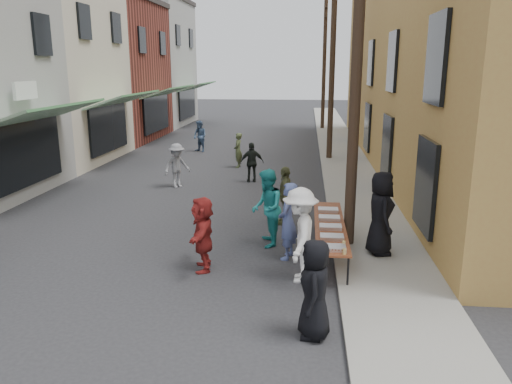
% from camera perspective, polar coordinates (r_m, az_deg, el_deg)
% --- Properties ---
extents(ground, '(120.00, 120.00, 0.00)m').
position_cam_1_polar(ground, '(10.36, -13.02, -10.98)').
color(ground, '#28282B').
rests_on(ground, ground).
extents(sidewalk, '(2.20, 60.00, 0.10)m').
position_cam_1_polar(sidewalk, '(24.30, 9.98, 3.76)').
color(sidewalk, gray).
rests_on(sidewalk, ground).
extents(storefront_row, '(8.00, 37.00, 9.00)m').
position_cam_1_polar(storefront_row, '(27.23, -23.80, 12.52)').
color(storefront_row, maroon).
rests_on(storefront_row, ground).
extents(building_ochre, '(10.00, 28.00, 10.00)m').
position_cam_1_polar(building_ochre, '(24.18, 25.72, 14.36)').
color(building_ochre, '#AC7A3D').
rests_on(building_ochre, ground).
extents(utility_pole_near, '(0.26, 0.26, 9.00)m').
position_cam_1_polar(utility_pole_near, '(11.90, 11.47, 14.67)').
color(utility_pole_near, '#2D2116').
rests_on(utility_pole_near, ground).
extents(utility_pole_mid, '(0.26, 0.26, 9.00)m').
position_cam_1_polar(utility_pole_mid, '(23.88, 8.71, 14.37)').
color(utility_pole_mid, '#2D2116').
rests_on(utility_pole_mid, ground).
extents(utility_pole_far, '(0.26, 0.26, 9.00)m').
position_cam_1_polar(utility_pole_far, '(35.87, 7.80, 14.26)').
color(utility_pole_far, '#2D2116').
rests_on(utility_pole_far, ground).
extents(serving_table, '(0.70, 4.00, 0.75)m').
position_cam_1_polar(serving_table, '(11.81, 8.44, -3.88)').
color(serving_table, brown).
rests_on(serving_table, ground).
extents(catering_tray_sausage, '(0.50, 0.33, 0.08)m').
position_cam_1_polar(catering_tray_sausage, '(10.23, 8.84, -6.31)').
color(catering_tray_sausage, maroon).
rests_on(catering_tray_sausage, serving_table).
extents(catering_tray_foil_b, '(0.50, 0.33, 0.08)m').
position_cam_1_polar(catering_tray_foil_b, '(10.84, 8.67, -5.12)').
color(catering_tray_foil_b, '#B2B2B7').
rests_on(catering_tray_foil_b, serving_table).
extents(catering_tray_buns, '(0.50, 0.33, 0.08)m').
position_cam_1_polar(catering_tray_buns, '(11.50, 8.51, -3.97)').
color(catering_tray_buns, tan).
rests_on(catering_tray_buns, serving_table).
extents(catering_tray_foil_d, '(0.50, 0.33, 0.08)m').
position_cam_1_polar(catering_tray_foil_d, '(12.17, 8.37, -2.95)').
color(catering_tray_foil_d, '#B2B2B7').
rests_on(catering_tray_foil_d, serving_table).
extents(catering_tray_buns_end, '(0.50, 0.33, 0.08)m').
position_cam_1_polar(catering_tray_buns_end, '(12.84, 8.25, -2.04)').
color(catering_tray_buns_end, tan).
rests_on(catering_tray_buns_end, serving_table).
extents(condiment_jar_a, '(0.07, 0.07, 0.08)m').
position_cam_1_polar(condiment_jar_a, '(9.93, 7.65, -6.89)').
color(condiment_jar_a, '#A57F26').
rests_on(condiment_jar_a, serving_table).
extents(condiment_jar_b, '(0.07, 0.07, 0.08)m').
position_cam_1_polar(condiment_jar_b, '(10.03, 7.63, -6.69)').
color(condiment_jar_b, '#A57F26').
rests_on(condiment_jar_b, serving_table).
extents(condiment_jar_c, '(0.07, 0.07, 0.08)m').
position_cam_1_polar(condiment_jar_c, '(10.12, 7.62, -6.49)').
color(condiment_jar_c, '#A57F26').
rests_on(condiment_jar_c, serving_table).
extents(cup_stack, '(0.08, 0.08, 0.12)m').
position_cam_1_polar(cup_stack, '(10.00, 10.07, -6.72)').
color(cup_stack, tan).
rests_on(cup_stack, serving_table).
extents(guest_front_a, '(0.56, 0.84, 1.68)m').
position_cam_1_polar(guest_front_a, '(8.27, 6.74, -10.96)').
color(guest_front_a, black).
rests_on(guest_front_a, ground).
extents(guest_front_b, '(0.55, 0.73, 1.80)m').
position_cam_1_polar(guest_front_b, '(11.46, 3.65, -3.33)').
color(guest_front_b, '#505F9C').
rests_on(guest_front_b, ground).
extents(guest_front_c, '(0.85, 1.02, 1.93)m').
position_cam_1_polar(guest_front_c, '(12.24, 1.25, -1.86)').
color(guest_front_c, teal).
rests_on(guest_front_c, ground).
extents(guest_front_d, '(0.80, 1.32, 1.98)m').
position_cam_1_polar(guest_front_d, '(10.28, 5.05, -4.92)').
color(guest_front_d, white).
rests_on(guest_front_d, ground).
extents(guest_front_e, '(0.43, 0.98, 1.65)m').
position_cam_1_polar(guest_front_e, '(14.01, 3.36, -0.39)').
color(guest_front_e, brown).
rests_on(guest_front_e, ground).
extents(guest_queue_back, '(0.72, 1.59, 1.65)m').
position_cam_1_polar(guest_queue_back, '(10.89, -6.11, -4.75)').
color(guest_queue_back, maroon).
rests_on(guest_queue_back, ground).
extents(server, '(0.73, 1.02, 1.94)m').
position_cam_1_polar(server, '(11.79, 14.05, -2.36)').
color(server, black).
rests_on(server, sidewalk).
extents(passerby_left, '(1.17, 1.17, 1.63)m').
position_cam_1_polar(passerby_left, '(18.53, -9.02, 3.00)').
color(passerby_left, gray).
rests_on(passerby_left, ground).
extents(passerby_mid, '(0.96, 0.56, 1.54)m').
position_cam_1_polar(passerby_mid, '(19.16, -0.46, 3.40)').
color(passerby_mid, black).
rests_on(passerby_mid, ground).
extents(passerby_right, '(0.37, 0.56, 1.53)m').
position_cam_1_polar(passerby_right, '(22.02, -2.07, 4.79)').
color(passerby_right, '#46522F').
rests_on(passerby_right, ground).
extents(passerby_far, '(1.00, 0.96, 1.62)m').
position_cam_1_polar(passerby_far, '(26.33, -6.42, 6.34)').
color(passerby_far, '#415A7E').
rests_on(passerby_far, ground).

